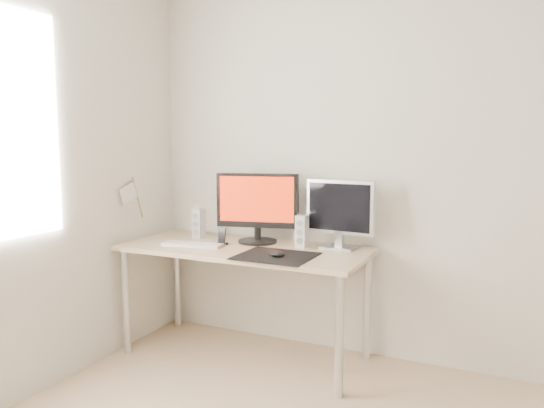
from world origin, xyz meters
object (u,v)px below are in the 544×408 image
(main_monitor, at_px, (257,205))
(speaker_left, at_px, (199,223))
(phone_dock, at_px, (222,239))
(speaker_right, at_px, (302,231))
(second_monitor, at_px, (340,211))
(keyboard, at_px, (193,244))
(mouse, at_px, (277,254))
(desk, at_px, (245,259))

(main_monitor, relative_size, speaker_left, 2.63)
(speaker_left, bearing_deg, phone_dock, -27.05)
(speaker_right, bearing_deg, main_monitor, 178.67)
(speaker_left, xyz_separation_m, phone_dock, (0.27, -0.14, -0.07))
(phone_dock, bearing_deg, speaker_right, 16.86)
(second_monitor, bearing_deg, keyboard, -160.26)
(second_monitor, relative_size, speaker_left, 2.18)
(second_monitor, bearing_deg, mouse, -121.32)
(mouse, bearing_deg, keyboard, 172.02)
(desk, distance_m, keyboard, 0.35)
(desk, distance_m, speaker_left, 0.49)
(speaker_left, distance_m, speaker_right, 0.77)
(main_monitor, relative_size, phone_dock, 4.72)
(main_monitor, relative_size, keyboard, 1.27)
(main_monitor, bearing_deg, mouse, -49.08)
(mouse, height_order, second_monitor, second_monitor)
(keyboard, bearing_deg, speaker_left, 114.41)
(mouse, xyz_separation_m, main_monitor, (-0.30, 0.35, 0.23))
(speaker_left, height_order, keyboard, speaker_left)
(main_monitor, distance_m, speaker_right, 0.36)
(desk, xyz_separation_m, speaker_left, (-0.43, 0.13, 0.18))
(speaker_right, bearing_deg, desk, -156.79)
(mouse, xyz_separation_m, keyboard, (-0.65, 0.09, -0.01))
(keyboard, bearing_deg, second_monitor, 19.74)
(desk, relative_size, speaker_right, 7.71)
(speaker_left, xyz_separation_m, keyboard, (0.11, -0.24, -0.10))
(speaker_left, bearing_deg, second_monitor, 4.80)
(main_monitor, xyz_separation_m, phone_dock, (-0.18, -0.16, -0.22))
(second_monitor, xyz_separation_m, keyboard, (-0.90, -0.32, -0.23))
(second_monitor, height_order, speaker_right, second_monitor)
(speaker_right, distance_m, phone_dock, 0.53)
(main_monitor, relative_size, speaker_right, 2.63)
(main_monitor, relative_size, second_monitor, 1.21)
(desk, xyz_separation_m, keyboard, (-0.33, -0.11, 0.09))
(mouse, xyz_separation_m, speaker_left, (-0.75, 0.33, 0.08))
(mouse, distance_m, speaker_left, 0.83)
(keyboard, bearing_deg, main_monitor, 37.17)
(phone_dock, bearing_deg, speaker_left, 152.95)
(speaker_left, height_order, phone_dock, speaker_left)
(speaker_left, relative_size, speaker_right, 1.00)
(desk, bearing_deg, mouse, -31.61)
(desk, relative_size, speaker_left, 7.71)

